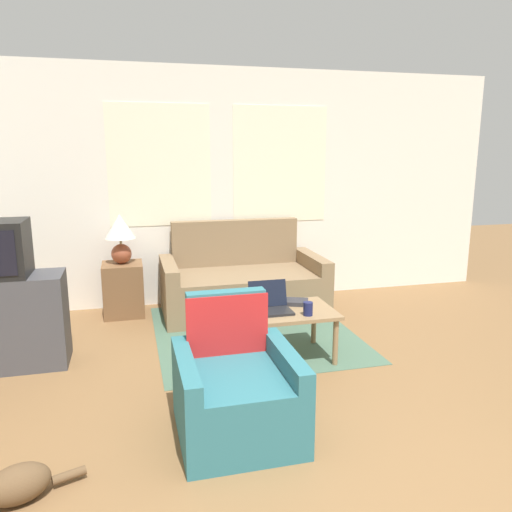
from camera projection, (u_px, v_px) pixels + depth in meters
The scene contains 13 objects.
wall_back at pixel (229, 187), 5.62m from camera, with size 6.43×0.06×2.60m.
rug at pixel (254, 332), 4.78m from camera, with size 1.84×1.99×0.01m.
couch at pixel (242, 285), 5.40m from camera, with size 1.70×0.90×0.95m.
armchair at pixel (236, 392), 3.07m from camera, with size 0.71×0.76×0.82m.
side_table at pixel (123, 289), 5.25m from camera, with size 0.41×0.41×0.56m.
table_lamp at pixel (120, 234), 5.12m from camera, with size 0.31×0.31×0.52m.
coffee_table at pixel (272, 316), 4.10m from camera, with size 1.02×0.59×0.42m.
laptop at pixel (270, 305), 4.08m from camera, with size 0.32×0.28×0.23m.
cup_navy at pixel (308, 309), 3.97m from camera, with size 0.08×0.08×0.11m.
cup_yellow at pixel (245, 316), 3.81m from camera, with size 0.08×0.08×0.11m.
snack_bowl at pixel (231, 309), 4.04m from camera, with size 0.21×0.21×0.06m.
book_red at pixel (294, 302), 4.27m from camera, with size 0.27×0.24×0.04m.
cat_black at pixel (15, 485), 2.46m from camera, with size 0.54×0.29×0.19m.
Camera 1 is at (-1.12, -1.80, 1.72)m, focal length 35.00 mm.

